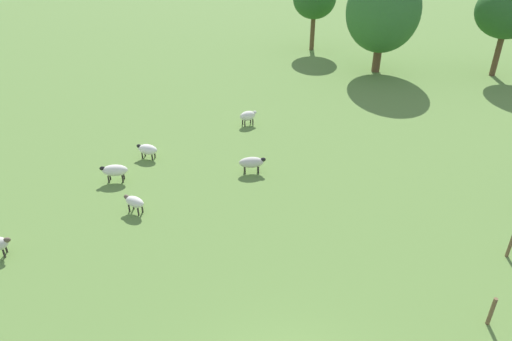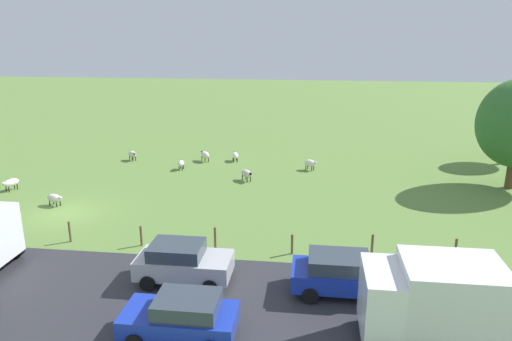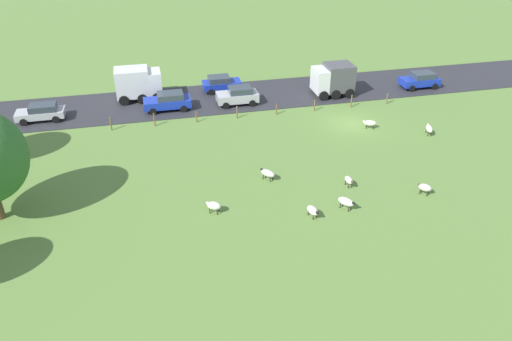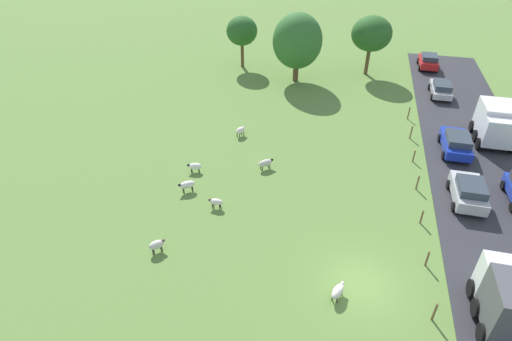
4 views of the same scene
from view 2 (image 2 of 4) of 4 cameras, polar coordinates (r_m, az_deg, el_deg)
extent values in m
plane|color=olive|center=(29.92, -21.98, -4.85)|extent=(160.00, 160.00, 0.00)
ellipsoid|color=silver|center=(38.83, -6.15, 1.91)|extent=(1.24, 1.11, 0.53)
ellipsoid|color=black|center=(39.29, -6.48, 2.25)|extent=(0.32, 0.30, 0.20)
cylinder|color=#2D2823|center=(39.16, -6.52, 1.44)|extent=(0.07, 0.07, 0.37)
cylinder|color=#2D2823|center=(39.27, -6.13, 1.50)|extent=(0.07, 0.07, 0.37)
cylinder|color=#2D2823|center=(38.59, -6.14, 1.23)|extent=(0.07, 0.07, 0.37)
cylinder|color=#2D2823|center=(38.71, -5.75, 1.29)|extent=(0.07, 0.07, 0.37)
ellipsoid|color=beige|center=(33.60, -1.16, -0.36)|extent=(1.23, 1.14, 0.51)
ellipsoid|color=black|center=(33.11, -0.66, -0.40)|extent=(0.32, 0.30, 0.20)
cylinder|color=#2D2823|center=(33.52, -0.66, -1.05)|extent=(0.07, 0.07, 0.34)
cylinder|color=#2D2823|center=(33.38, -1.08, -1.13)|extent=(0.07, 0.07, 0.34)
cylinder|color=#2D2823|center=(34.04, -1.23, -0.78)|extent=(0.07, 0.07, 0.34)
cylinder|color=#2D2823|center=(33.90, -1.64, -0.85)|extent=(0.07, 0.07, 0.34)
ellipsoid|color=silver|center=(31.36, -23.06, -3.07)|extent=(0.86, 1.21, 0.49)
ellipsoid|color=silver|center=(30.93, -22.46, -3.04)|extent=(0.26, 0.31, 0.20)
cylinder|color=#2D2823|center=(31.32, -22.44, -3.67)|extent=(0.07, 0.07, 0.30)
cylinder|color=#2D2823|center=(31.16, -22.82, -3.82)|extent=(0.07, 0.07, 0.30)
cylinder|color=#2D2823|center=(31.77, -23.15, -3.47)|extent=(0.07, 0.07, 0.30)
cylinder|color=#2D2823|center=(31.62, -23.53, -3.61)|extent=(0.07, 0.07, 0.30)
ellipsoid|color=white|center=(35.51, -27.35, -1.30)|extent=(1.27, 0.82, 0.49)
ellipsoid|color=silver|center=(35.16, -28.07, -1.38)|extent=(0.30, 0.25, 0.20)
cylinder|color=#2D2823|center=(35.32, -27.54, -2.04)|extent=(0.07, 0.07, 0.36)
cylinder|color=#2D2823|center=(35.53, -27.81, -1.98)|extent=(0.07, 0.07, 0.36)
cylinder|color=#2D2823|center=(35.70, -26.74, -1.75)|extent=(0.07, 0.07, 0.36)
cylinder|color=#2D2823|center=(35.91, -27.02, -1.69)|extent=(0.07, 0.07, 0.36)
ellipsoid|color=silver|center=(36.38, 6.49, 0.88)|extent=(0.94, 1.09, 0.54)
ellipsoid|color=silver|center=(36.14, 7.11, 0.96)|extent=(0.28, 0.31, 0.20)
cylinder|color=#2D2823|center=(36.49, 6.94, 0.29)|extent=(0.07, 0.07, 0.35)
cylinder|color=#2D2823|center=(36.24, 6.71, 0.19)|extent=(0.07, 0.07, 0.35)
cylinder|color=#2D2823|center=(36.73, 6.24, 0.43)|extent=(0.07, 0.07, 0.35)
cylinder|color=#2D2823|center=(36.48, 6.00, 0.32)|extent=(0.07, 0.07, 0.35)
ellipsoid|color=beige|center=(40.22, -14.63, 1.92)|extent=(1.01, 1.01, 0.53)
ellipsoid|color=brown|center=(39.80, -14.39, 1.96)|extent=(0.31, 0.31, 0.20)
cylinder|color=#2D2823|center=(40.14, -14.26, 1.38)|extent=(0.07, 0.07, 0.33)
cylinder|color=#2D2823|center=(40.03, -14.64, 1.31)|extent=(0.07, 0.07, 0.33)
cylinder|color=#2D2823|center=(40.58, -14.55, 1.52)|extent=(0.07, 0.07, 0.33)
cylinder|color=#2D2823|center=(40.47, -14.92, 1.46)|extent=(0.07, 0.07, 0.33)
ellipsoid|color=white|center=(38.72, -2.54, 1.83)|extent=(1.10, 0.77, 0.51)
ellipsoid|color=black|center=(39.14, -2.62, 2.16)|extent=(0.30, 0.25, 0.20)
cylinder|color=#2D2823|center=(39.05, -2.78, 1.44)|extent=(0.07, 0.07, 0.30)
cylinder|color=#2D2823|center=(39.08, -2.38, 1.46)|extent=(0.07, 0.07, 0.30)
cylinder|color=#2D2823|center=(38.53, -2.68, 1.23)|extent=(0.07, 0.07, 0.30)
cylinder|color=#2D2823|center=(38.56, -2.27, 1.25)|extent=(0.07, 0.07, 0.30)
ellipsoid|color=silver|center=(36.75, -8.98, 0.86)|extent=(0.93, 0.50, 0.44)
ellipsoid|color=brown|center=(37.13, -8.85, 1.19)|extent=(0.27, 0.20, 0.20)
cylinder|color=#2D2823|center=(37.10, -9.06, 0.47)|extent=(0.07, 0.07, 0.34)
cylinder|color=#2D2823|center=(37.05, -8.70, 0.47)|extent=(0.07, 0.07, 0.34)
cylinder|color=#2D2823|center=(36.64, -9.23, 0.26)|extent=(0.07, 0.07, 0.34)
cylinder|color=#2D2823|center=(36.58, -8.86, 0.25)|extent=(0.07, 0.07, 0.34)
cylinder|color=brown|center=(36.26, 28.31, -0.15)|extent=(0.60, 0.60, 2.24)
cylinder|color=brown|center=(27.72, -28.31, -5.97)|extent=(0.12, 0.12, 1.23)
cylinder|color=brown|center=(25.82, -21.46, -6.85)|extent=(0.12, 0.12, 1.09)
cylinder|color=brown|center=(24.32, -13.62, -7.63)|extent=(0.12, 0.12, 1.05)
cylinder|color=brown|center=(23.29, -4.93, -8.13)|extent=(0.12, 0.12, 1.17)
cylinder|color=brown|center=(22.90, 4.36, -8.80)|extent=(0.12, 0.12, 1.00)
cylinder|color=brown|center=(23.03, 13.77, -8.83)|extent=(0.12, 0.12, 1.21)
cylinder|color=brown|center=(23.79, 22.82, -8.86)|extent=(0.12, 0.12, 1.21)
cylinder|color=black|center=(25.04, -27.07, -8.29)|extent=(0.30, 0.96, 0.96)
cube|color=white|center=(16.70, 14.69, -15.00)|extent=(2.50, 1.20, 2.30)
cube|color=silver|center=(17.06, 22.26, -14.33)|extent=(2.50, 3.17, 2.67)
cylinder|color=black|center=(18.35, 13.92, -16.05)|extent=(0.30, 0.96, 0.96)
cylinder|color=black|center=(18.58, 18.36, -16.00)|extent=(0.30, 0.96, 0.96)
cylinder|color=black|center=(19.01, 23.71, -15.81)|extent=(0.30, 0.96, 0.96)
cube|color=#1933B2|center=(17.28, -9.15, -17.28)|extent=(1.92, 3.92, 0.68)
cube|color=#333D47|center=(16.87, -8.26, -15.64)|extent=(1.69, 2.16, 0.56)
cylinder|color=black|center=(18.57, -12.20, -16.08)|extent=(0.22, 0.64, 0.64)
cylinder|color=black|center=(17.97, -4.15, -16.92)|extent=(0.22, 0.64, 0.64)
cube|color=#B7B7BC|center=(20.58, -8.59, -11.16)|extent=(1.94, 3.96, 0.80)
cube|color=#333D47|center=(20.35, -9.49, -9.39)|extent=(1.71, 2.18, 0.56)
cylinder|color=black|center=(21.31, -4.44, -11.20)|extent=(0.22, 0.64, 0.64)
cylinder|color=black|center=(19.66, -5.58, -13.78)|extent=(0.22, 0.64, 0.64)
cylinder|color=black|center=(21.93, -11.17, -10.64)|extent=(0.22, 0.64, 0.64)
cylinder|color=black|center=(20.33, -12.88, -13.06)|extent=(0.22, 0.64, 0.64)
cube|color=#1933B2|center=(19.85, 10.79, -12.45)|extent=(1.96, 4.38, 0.75)
cube|color=#333D47|center=(19.53, 9.92, -10.75)|extent=(1.72, 2.41, 0.56)
cylinder|color=black|center=(21.04, 14.54, -12.11)|extent=(0.22, 0.64, 0.64)
cylinder|color=black|center=(19.36, 15.26, -14.86)|extent=(0.22, 0.64, 0.64)
cylinder|color=black|center=(20.84, 6.58, -11.95)|extent=(0.22, 0.64, 0.64)
cylinder|color=black|center=(19.13, 6.51, -14.73)|extent=(0.22, 0.64, 0.64)
camera|label=1|loc=(29.41, -38.40, 14.73)|focal=32.48mm
camera|label=3|loc=(61.84, 10.79, 23.95)|focal=34.33mm
camera|label=4|loc=(40.77, -45.51, 22.86)|focal=28.88mm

